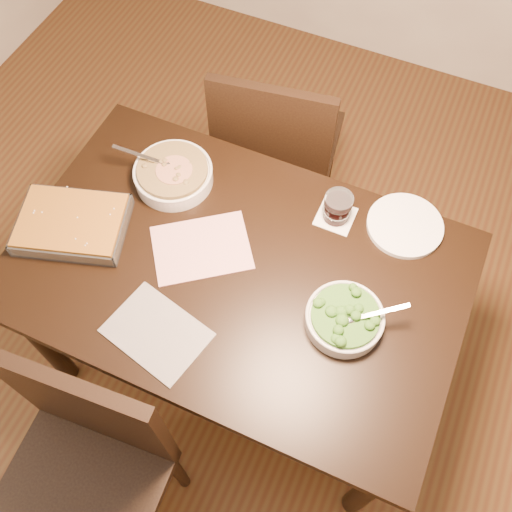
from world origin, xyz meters
TOP-DOWN VIEW (x-y plane):
  - ground at (0.00, 0.00)m, footprint 4.00×4.00m
  - table at (0.00, 0.00)m, footprint 1.40×0.90m
  - magazine_a at (-0.13, 0.02)m, footprint 0.37×0.36m
  - magazine_b at (-0.12, -0.29)m, footprint 0.32×0.26m
  - coaster at (0.21, 0.31)m, footprint 0.12×0.12m
  - stew_bowl at (-0.34, 0.22)m, footprint 0.29×0.27m
  - broccoli_bowl at (0.36, -0.04)m, footprint 0.24×0.23m
  - baking_dish at (-0.54, -0.08)m, footprint 0.40×0.34m
  - wine_tumbler at (0.21, 0.31)m, footprint 0.09×0.09m
  - dinner_plate at (0.43, 0.36)m, footprint 0.25×0.25m
  - chair_near at (-0.18, -0.68)m, footprint 0.50×0.50m
  - chair_far at (-0.14, 0.66)m, footprint 0.52×0.52m

SIDE VIEW (x-z plane):
  - ground at x=0.00m, z-range 0.00..0.00m
  - chair_far at x=-0.14m, z-range 0.06..1.02m
  - chair_near at x=-0.18m, z-range 0.06..1.06m
  - table at x=0.00m, z-range 0.28..1.03m
  - coaster at x=0.21m, z-range 0.75..0.75m
  - magazine_b at x=-0.12m, z-range 0.75..0.76m
  - magazine_a at x=-0.13m, z-range 0.75..0.76m
  - dinner_plate at x=0.43m, z-range 0.75..0.77m
  - baking_dish at x=-0.54m, z-range 0.75..0.81m
  - broccoli_bowl at x=0.36m, z-range 0.74..0.83m
  - stew_bowl at x=-0.34m, z-range 0.74..0.84m
  - wine_tumbler at x=0.21m, z-range 0.76..0.86m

